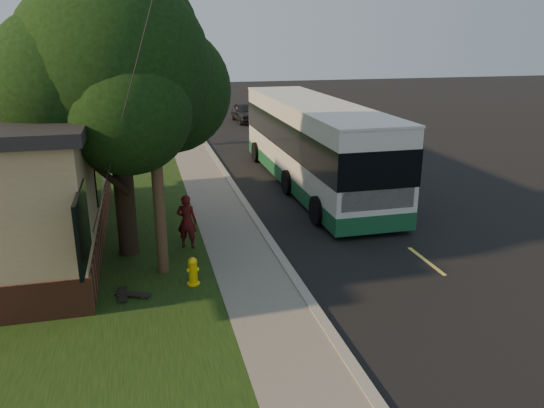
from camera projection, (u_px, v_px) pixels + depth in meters
The scene contains 16 objects.
ground at pixel (291, 276), 14.17m from camera, with size 120.00×120.00×0.00m, color black.
road at pixel (315, 175), 24.33m from camera, with size 8.00×80.00×0.01m, color black.
curb at pixel (229, 179), 23.39m from camera, with size 0.25×80.00×0.12m, color gray.
sidewalk at pixel (206, 181), 23.16m from camera, with size 2.00×80.00×0.08m, color slate.
grass_verge at pixel (124, 186), 22.36m from camera, with size 5.00×80.00×0.07m, color black.
fire_hydrant at pixel (193, 271), 13.44m from camera, with size 0.32×0.32×0.74m.
utility_pole at pixel (152, 100), 12.91m from camera, with size 2.86×3.21×9.07m.
leafy_tree at pixel (115, 74), 14.07m from camera, with size 6.30×6.00×7.80m.
bare_tree_near at pixel (141, 110), 29.33m from camera, with size 1.38×1.21×4.31m.
bare_tree_far at pixel (146, 91), 40.57m from camera, with size 1.38×1.21×4.03m.
traffic_signal at pixel (186, 71), 44.72m from camera, with size 0.18×0.22×5.50m.
transit_bus at pixel (313, 142), 22.12m from camera, with size 3.02×13.10×3.54m.
skateboarder at pixel (187, 221), 15.65m from camera, with size 0.60×0.39×1.64m, color #4D0F11.
skateboard_main at pixel (123, 294), 12.90m from camera, with size 0.23×0.82×0.08m.
skateboard_spare at pixel (133, 294), 12.89m from camera, with size 0.88×0.58×0.08m.
distant_car at pixel (246, 112), 38.75m from camera, with size 1.68×4.17×1.42m, color black.
Camera 1 is at (-3.63, -12.39, 6.17)m, focal length 35.00 mm.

